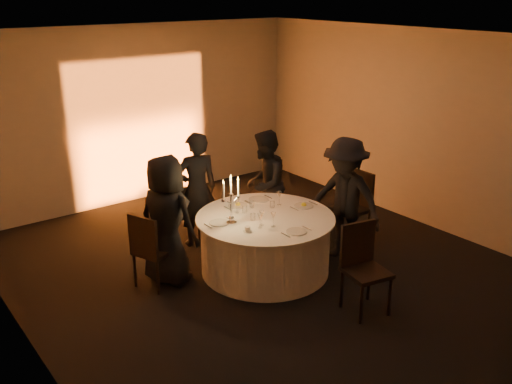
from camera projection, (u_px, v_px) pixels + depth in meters
floor at (265, 270)px, 7.60m from camera, size 7.00×7.00×0.00m
ceiling at (266, 38)px, 6.58m from camera, size 7.00×7.00×0.00m
wall_back at (140, 115)px, 9.71m from camera, size 7.00×0.00×7.00m
wall_left at (16, 218)px, 5.39m from camera, size 0.00×7.00×7.00m
wall_right at (419, 128)px, 8.79m from camera, size 0.00×7.00×7.00m
uplighter_fixture at (153, 199)px, 9.98m from camera, size 0.25×0.12×0.10m
banquet_table at (265, 244)px, 7.47m from camera, size 1.80×1.80×0.77m
chair_left at (150, 247)px, 6.99m from camera, size 0.56×0.56×0.99m
chair_back_left at (186, 210)px, 8.28m from camera, size 0.47×0.47×0.89m
chair_back_right at (270, 190)px, 8.86m from camera, size 0.63×0.63×1.02m
chair_right at (355, 202)px, 8.33m from camera, size 0.46×0.46×1.05m
chair_front at (363, 262)px, 6.52m from camera, size 0.54×0.54×1.04m
guest_left at (167, 220)px, 7.05m from camera, size 0.82×0.96×1.67m
guest_back_left at (197, 190)px, 8.11m from camera, size 0.68×0.52×1.68m
guest_back_right at (265, 184)px, 8.45m from camera, size 0.99×0.96×1.61m
guest_right at (345, 199)px, 7.71m from camera, size 0.91×1.23×1.71m
plate_left at (219, 223)px, 7.13m from camera, size 0.36×0.25×0.01m
plate_back_left at (238, 205)px, 7.69m from camera, size 0.36×0.26×0.08m
plate_back_right at (259, 199)px, 7.91m from camera, size 0.35×0.28×0.01m
plate_right at (304, 205)px, 7.68m from camera, size 0.36×0.26×0.08m
plate_front at (296, 232)px, 6.87m from camera, size 0.36×0.25×0.01m
coffee_cup at (247, 229)px, 6.88m from camera, size 0.11×0.11×0.07m
candelabra at (231, 207)px, 7.05m from camera, size 0.27×0.13×0.65m
wine_glass_a at (262, 215)px, 7.02m from camera, size 0.07×0.07×0.19m
wine_glass_b at (260, 218)px, 6.95m from camera, size 0.07×0.07×0.19m
wine_glass_c at (279, 195)px, 7.68m from camera, size 0.07×0.07×0.19m
wine_glass_d at (237, 203)px, 7.41m from camera, size 0.07×0.07×0.19m
wine_glass_e at (273, 216)px, 6.98m from camera, size 0.07×0.07×0.19m
tumbler_a at (252, 204)px, 7.63m from camera, size 0.07×0.07×0.09m
tumbler_b at (272, 204)px, 7.62m from camera, size 0.07×0.07×0.09m
tumbler_c at (245, 209)px, 7.45m from camera, size 0.07×0.07×0.09m
tumbler_d at (253, 217)px, 7.21m from camera, size 0.07×0.07×0.09m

